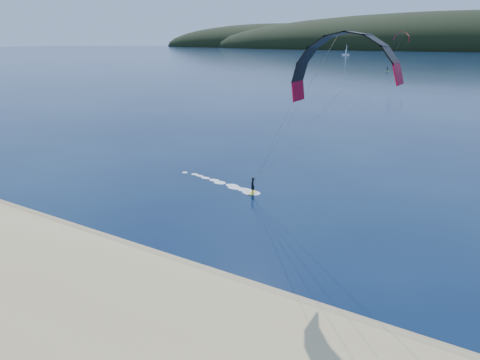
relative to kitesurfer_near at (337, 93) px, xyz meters
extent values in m
plane|color=#071234|center=(-10.18, -13.37, -11.17)|extent=(1800.00, 1800.00, 0.00)
cube|color=#927955|center=(-10.18, -8.87, -11.12)|extent=(220.00, 2.50, 0.10)
ellipsoid|color=black|center=(-60.18, 706.63, -11.17)|extent=(840.00, 280.00, 110.00)
ellipsoid|color=black|center=(-390.18, 766.63, -11.17)|extent=(520.00, 220.00, 90.00)
cube|color=#CDE51A|center=(-10.08, 6.47, -11.12)|extent=(0.67, 1.36, 0.07)
imported|color=black|center=(-10.08, 6.47, -10.30)|extent=(0.49, 0.65, 1.60)
cylinder|color=gray|center=(-4.59, 2.94, -4.76)|extent=(0.02, 0.02, 16.16)
cube|color=#CDE51A|center=(-37.99, 190.07, -11.12)|extent=(1.29, 1.44, 0.08)
imported|color=black|center=(-37.99, 190.07, -10.18)|extent=(1.09, 1.12, 1.81)
cylinder|color=gray|center=(-34.87, 187.29, -3.21)|extent=(0.02, 0.02, 15.25)
cube|color=white|center=(-122.69, 392.22, -10.73)|extent=(7.13, 2.74, 1.22)
cylinder|color=white|center=(-122.69, 392.22, -5.93)|extent=(0.17, 0.17, 9.61)
cube|color=white|center=(-122.65, 393.44, -5.93)|extent=(0.21, 2.27, 6.99)
cube|color=white|center=(-122.65, 390.82, -7.68)|extent=(0.17, 1.75, 4.37)
camera|label=1|loc=(9.15, -27.93, 3.43)|focal=31.45mm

